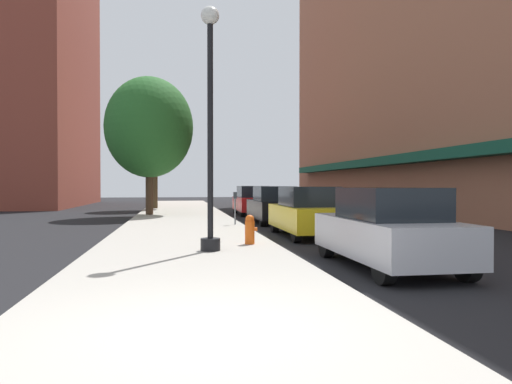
# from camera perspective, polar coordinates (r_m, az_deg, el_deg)

# --- Properties ---
(ground_plane) EXTENTS (90.00, 90.00, 0.00)m
(ground_plane) POSITION_cam_1_polar(r_m,az_deg,el_deg) (23.78, 1.00, -3.30)
(ground_plane) COLOR black
(sidewalk_slab) EXTENTS (4.80, 50.00, 0.12)m
(sidewalk_slab) POSITION_cam_1_polar(r_m,az_deg,el_deg) (24.39, -8.73, -3.06)
(sidewalk_slab) COLOR #A8A399
(sidewalk_slab) RESTS_ON ground
(building_right_brick) EXTENTS (6.80, 40.00, 25.07)m
(building_right_brick) POSITION_cam_1_polar(r_m,az_deg,el_deg) (33.12, 19.90, 19.81)
(building_right_brick) COLOR #9E6047
(building_right_brick) RESTS_ON ground
(building_far_background) EXTENTS (6.80, 18.00, 21.08)m
(building_far_background) POSITION_cam_1_polar(r_m,az_deg,el_deg) (44.55, -23.68, 12.16)
(building_far_background) COLOR brown
(building_far_background) RESTS_ON ground
(lamppost) EXTENTS (0.48, 0.48, 5.90)m
(lamppost) POSITION_cam_1_polar(r_m,az_deg,el_deg) (11.78, -5.44, 8.09)
(lamppost) COLOR black
(lamppost) RESTS_ON sidewalk_slab
(fire_hydrant) EXTENTS (0.33, 0.26, 0.79)m
(fire_hydrant) POSITION_cam_1_polar(r_m,az_deg,el_deg) (12.99, -0.74, -4.44)
(fire_hydrant) COLOR #E05614
(fire_hydrant) RESTS_ON sidewalk_slab
(parking_meter_near) EXTENTS (0.14, 0.09, 1.31)m
(parking_meter_near) POSITION_cam_1_polar(r_m,az_deg,el_deg) (19.41, -2.49, -1.42)
(parking_meter_near) COLOR slate
(parking_meter_near) RESTS_ON sidewalk_slab
(tree_near) EXTENTS (4.72, 4.72, 7.43)m
(tree_near) POSITION_cam_1_polar(r_m,az_deg,el_deg) (26.77, -12.55, 7.48)
(tree_near) COLOR #422D1E
(tree_near) RESTS_ON sidewalk_slab
(tree_mid) EXTENTS (3.93, 3.93, 7.31)m
(tree_mid) POSITION_cam_1_polar(r_m,az_deg,el_deg) (33.81, -11.93, 6.64)
(tree_mid) COLOR #4C3823
(tree_mid) RESTS_ON sidewalk_slab
(car_silver) EXTENTS (1.80, 4.30, 1.66)m
(car_silver) POSITION_cam_1_polar(r_m,az_deg,el_deg) (10.27, 15.31, -4.25)
(car_silver) COLOR black
(car_silver) RESTS_ON ground
(car_yellow) EXTENTS (1.80, 4.30, 1.66)m
(car_yellow) POSITION_cam_1_polar(r_m,az_deg,el_deg) (16.00, 6.14, -2.41)
(car_yellow) COLOR black
(car_yellow) RESTS_ON ground
(car_black) EXTENTS (1.80, 4.30, 1.66)m
(car_black) POSITION_cam_1_polar(r_m,az_deg,el_deg) (21.48, 2.11, -1.58)
(car_black) COLOR black
(car_black) RESTS_ON ground
(car_red) EXTENTS (1.80, 4.30, 1.66)m
(car_red) POSITION_cam_1_polar(r_m,az_deg,el_deg) (27.51, -0.44, -1.05)
(car_red) COLOR black
(car_red) RESTS_ON ground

